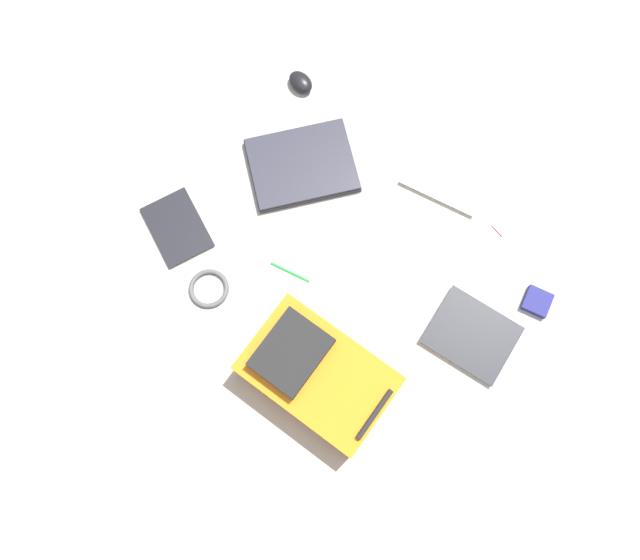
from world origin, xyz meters
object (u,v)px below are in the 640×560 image
(book_manual, at_px, (471,335))
(earbud_pouch, at_px, (537,302))
(book_red, at_px, (177,228))
(cable_coil, at_px, (209,289))
(usb_stick, at_px, (499,229))
(laptop, at_px, (302,165))
(book_comic, at_px, (448,175))
(backpack, at_px, (316,373))
(computer_mouse, at_px, (301,82))
(pen_black, at_px, (290,272))

(book_manual, relative_size, earbud_pouch, 3.67)
(book_red, relative_size, cable_coil, 2.11)
(book_manual, distance_m, usb_stick, 0.38)
(laptop, bearing_deg, book_comic, 130.78)
(earbud_pouch, bearing_deg, backpack, -27.09)
(computer_mouse, bearing_deg, cable_coil, 27.70)
(book_red, height_order, earbud_pouch, earbud_pouch)
(book_comic, xyz_separation_m, usb_stick, (0.03, 0.25, -0.00))
(laptop, xyz_separation_m, computer_mouse, (-0.22, -0.23, 0.01))
(book_manual, relative_size, usb_stick, 5.96)
(book_red, xyz_separation_m, usb_stick, (-0.75, 0.77, -0.00))
(laptop, xyz_separation_m, cable_coil, (0.52, 0.09, -0.01))
(book_manual, bearing_deg, book_red, -66.20)
(backpack, height_order, cable_coil, backpack)
(computer_mouse, xyz_separation_m, cable_coil, (0.74, 0.32, -0.01))
(pen_black, bearing_deg, laptop, -141.06)
(backpack, height_order, book_comic, backpack)
(earbud_pouch, bearing_deg, book_manual, -18.91)
(backpack, xyz_separation_m, book_manual, (-0.44, 0.26, -0.06))
(book_manual, bearing_deg, usb_stick, -153.28)
(cable_coil, bearing_deg, book_manual, 124.27)
(backpack, height_order, book_manual, backpack)
(cable_coil, xyz_separation_m, pen_black, (-0.22, 0.15, -0.00))
(laptop, distance_m, earbud_pouch, 0.90)
(laptop, height_order, book_manual, laptop)
(book_manual, bearing_deg, earbud_pouch, 161.09)
(laptop, relative_size, earbud_pouch, 5.36)
(book_comic, height_order, pen_black, book_comic)
(backpack, relative_size, computer_mouse, 4.93)
(laptop, height_order, cable_coil, laptop)
(book_manual, distance_m, pen_black, 0.62)
(laptop, bearing_deg, computer_mouse, -134.15)
(book_red, bearing_deg, usb_stick, 134.29)
(computer_mouse, distance_m, usb_stick, 0.86)
(computer_mouse, height_order, pen_black, computer_mouse)
(book_red, height_order, computer_mouse, computer_mouse)
(laptop, relative_size, book_red, 1.61)
(cable_coil, bearing_deg, usb_stick, 146.65)
(book_manual, bearing_deg, cable_coil, -55.73)
(book_manual, bearing_deg, laptop, -92.56)
(laptop, bearing_deg, book_manual, 87.44)
(book_red, bearing_deg, laptop, 162.68)
(computer_mouse, bearing_deg, book_manual, 80.50)
(cable_coil, distance_m, pen_black, 0.27)
(usb_stick, bearing_deg, book_manual, 26.72)
(book_red, height_order, usb_stick, book_red)
(book_manual, xyz_separation_m, earbud_pouch, (-0.23, 0.08, 0.00))
(backpack, distance_m, pen_black, 0.35)
(book_red, bearing_deg, book_comic, 146.25)
(pen_black, relative_size, earbud_pouch, 1.72)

